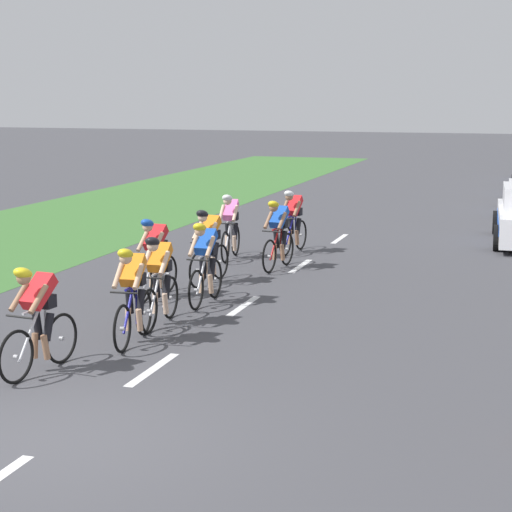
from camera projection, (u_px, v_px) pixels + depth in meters
The scene contains 12 objects.
ground_plane at pixel (54, 439), 10.07m from camera, with size 160.00×160.00×0.00m, color #424247.
grass_verge at pixel (49, 228), 25.66m from camera, with size 7.00×60.00×0.01m, color #3D7033.
lane_markings_centre at pixel (244, 306), 16.33m from camera, with size 0.14×17.60×0.01m.
cyclist_lead at pixel (37, 317), 12.27m from camera, with size 0.45×1.72×1.56m.
cyclist_second at pixel (132, 294), 13.73m from camera, with size 0.45×1.72×1.56m.
cyclist_third at pixel (159, 279), 14.80m from camera, with size 0.43×1.72×1.56m.
cyclist_fourth at pixel (205, 262), 16.33m from camera, with size 0.42×1.72×1.56m.
cyclist_fifth at pixel (155, 257), 16.83m from camera, with size 0.44×1.72×1.56m.
cyclist_sixth at pixel (209, 245), 18.09m from camera, with size 0.45×1.72×1.56m.
cyclist_seventh at pixel (278, 233), 19.59m from camera, with size 0.45×1.72×1.56m.
cyclist_eighth at pixel (230, 225), 20.78m from camera, with size 0.45×1.72×1.56m.
cyclist_ninth at pixel (293, 220), 21.59m from camera, with size 0.45×1.72×1.56m.
Camera 1 is at (5.03, -8.42, 3.78)m, focal length 63.69 mm.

